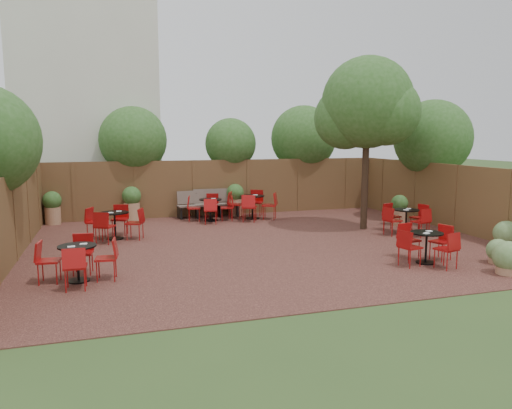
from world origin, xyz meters
name	(u,v)px	position (x,y,z in m)	size (l,w,h in m)	color
ground	(265,244)	(0.00, 0.00, 0.00)	(80.00, 80.00, 0.00)	#354F23
courtyard_paving	(265,244)	(0.00, 0.00, 0.01)	(12.00, 10.00, 0.02)	#331A15
fence_back	(222,188)	(0.00, 5.00, 1.00)	(12.00, 0.08, 2.00)	brown
fence_left	(13,218)	(-6.00, 0.00, 1.00)	(0.08, 10.00, 2.00)	brown
fence_right	(456,198)	(6.00, 0.00, 1.00)	(0.08, 10.00, 2.00)	brown
neighbour_building	(88,106)	(-4.50, 8.00, 4.00)	(5.00, 4.00, 8.00)	beige
overhang_foliage	(215,141)	(-0.66, 2.99, 2.70)	(15.62, 10.52, 2.57)	#2A541B
courtyard_tree	(367,108)	(3.53, 1.04, 3.67)	(2.84, 2.75, 5.16)	black
park_bench_left	(199,204)	(-0.90, 4.63, 0.50)	(1.56, 0.68, 0.94)	brown
park_bench_right	(216,202)	(-0.28, 4.63, 0.52)	(1.61, 0.60, 0.98)	brown
bistro_tables	(245,221)	(-0.25, 1.02, 0.45)	(10.38, 8.33, 0.93)	black
planters	(190,203)	(-1.31, 4.09, 0.61)	(11.14, 3.99, 1.15)	#A17150
low_shrubs	(505,247)	(4.72, -3.26, 0.34)	(2.45, 2.53, 0.69)	#A17150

